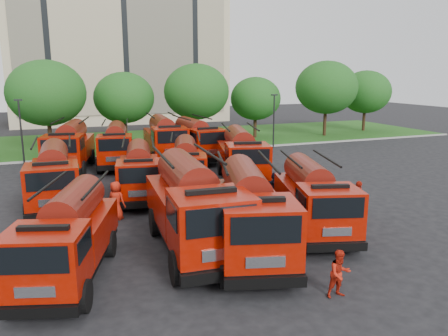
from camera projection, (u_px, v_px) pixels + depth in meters
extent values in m
plane|color=black|center=(219.00, 214.00, 22.27)|extent=(140.00, 140.00, 0.00)
cube|color=#1C4C14|center=(133.00, 141.00, 45.96)|extent=(70.00, 16.00, 0.12)
cube|color=gray|center=(148.00, 154.00, 38.57)|extent=(70.00, 0.30, 0.14)
cube|color=beige|center=(117.00, 35.00, 64.06)|extent=(30.00, 14.00, 25.00)
cube|color=black|center=(125.00, 31.00, 57.59)|extent=(28.00, 0.15, 22.00)
cylinder|color=#382314|center=(50.00, 138.00, 38.76)|extent=(0.36, 0.36, 2.80)
ellipsoid|color=#194E16|center=(46.00, 93.00, 37.91)|extent=(6.72, 6.72, 5.71)
cylinder|color=#382314|center=(126.00, 133.00, 43.54)|extent=(0.36, 0.36, 2.45)
ellipsoid|color=#194E16|center=(124.00, 98.00, 42.80)|extent=(5.88, 5.88, 5.00)
cylinder|color=#382314|center=(197.00, 130.00, 44.60)|extent=(0.36, 0.36, 2.73)
ellipsoid|color=#194E16|center=(197.00, 92.00, 43.78)|extent=(6.55, 6.55, 5.57)
cylinder|color=#382314|center=(255.00, 128.00, 48.02)|extent=(0.36, 0.36, 2.27)
ellipsoid|color=#194E16|center=(255.00, 99.00, 47.34)|extent=(5.46, 5.46, 4.64)
cylinder|color=#382314|center=(325.00, 124.00, 49.41)|extent=(0.36, 0.36, 2.87)
ellipsoid|color=#194E16|center=(326.00, 87.00, 48.54)|extent=(6.89, 6.89, 5.85)
cylinder|color=#382314|center=(364.00, 121.00, 53.73)|extent=(0.36, 0.36, 2.52)
ellipsoid|color=#194E16|center=(366.00, 92.00, 52.97)|extent=(6.05, 6.05, 5.14)
cylinder|color=black|center=(21.00, 133.00, 33.90)|extent=(0.14, 0.14, 5.00)
cube|color=black|center=(18.00, 100.00, 33.36)|extent=(0.60, 0.25, 0.12)
cylinder|color=black|center=(274.00, 122.00, 41.64)|extent=(0.14, 0.14, 5.00)
cube|color=black|center=(274.00, 95.00, 41.10)|extent=(0.60, 0.25, 0.12)
cube|color=black|center=(70.00, 260.00, 15.38)|extent=(4.01, 6.87, 0.28)
cube|color=black|center=(37.00, 312.00, 12.16)|extent=(2.29, 0.93, 0.33)
cube|color=maroon|center=(46.00, 259.00, 12.97)|extent=(2.80, 2.65, 1.82)
cube|color=black|center=(32.00, 261.00, 11.86)|extent=(1.88, 0.63, 0.79)
cube|color=maroon|center=(76.00, 230.00, 16.22)|extent=(3.47, 4.78, 1.21)
cylinder|color=#5A120B|center=(74.00, 205.00, 16.01)|extent=(2.52, 4.16, 1.40)
cylinder|color=black|center=(11.00, 298.00, 12.97)|extent=(0.62, 1.08, 1.03)
cylinder|color=black|center=(84.00, 296.00, 13.10)|extent=(0.62, 1.08, 1.03)
cylinder|color=black|center=(54.00, 245.00, 16.97)|extent=(0.62, 1.08, 1.03)
cylinder|color=black|center=(110.00, 244.00, 17.10)|extent=(0.62, 1.08, 1.03)
cube|color=black|center=(194.00, 232.00, 17.82)|extent=(3.04, 7.94, 0.33)
cube|color=black|center=(222.00, 275.00, 14.15)|extent=(2.79, 0.45, 0.39)
cube|color=maroon|center=(211.00, 224.00, 15.06)|extent=(2.87, 2.61, 2.17)
cube|color=black|center=(222.00, 221.00, 13.79)|extent=(2.34, 0.20, 0.95)
cube|color=maroon|center=(187.00, 203.00, 18.77)|extent=(3.04, 5.28, 1.45)
cylinder|color=#5A120B|center=(186.00, 176.00, 18.52)|extent=(1.96, 4.77, 1.67)
cylinder|color=black|center=(177.00, 268.00, 14.77)|extent=(0.47, 1.25, 1.22)
cylinder|color=black|center=(248.00, 258.00, 15.52)|extent=(0.47, 1.25, 1.22)
cylinder|color=black|center=(155.00, 222.00, 19.33)|extent=(0.47, 1.25, 1.22)
cylinder|color=black|center=(210.00, 216.00, 20.08)|extent=(0.47, 1.25, 1.22)
cube|color=black|center=(248.00, 237.00, 17.36)|extent=(4.37, 7.75, 0.32)
cube|color=black|center=(265.00, 282.00, 13.74)|extent=(2.60, 0.98, 0.37)
cube|color=maroon|center=(260.00, 231.00, 14.65)|extent=(3.12, 2.94, 2.05)
cube|color=black|center=(266.00, 230.00, 13.40)|extent=(2.14, 0.66, 0.89)
cube|color=maroon|center=(245.00, 208.00, 18.31)|extent=(3.82, 5.37, 1.37)
cylinder|color=#5A120B|center=(245.00, 182.00, 18.07)|extent=(2.74, 4.68, 1.58)
cylinder|color=black|center=(224.00, 271.00, 14.62)|extent=(0.67, 1.21, 1.16)
cylinder|color=black|center=(295.00, 268.00, 14.82)|extent=(0.67, 1.21, 1.16)
cylinder|color=black|center=(215.00, 224.00, 19.12)|extent=(0.67, 1.21, 1.16)
cylinder|color=black|center=(269.00, 223.00, 19.33)|extent=(0.67, 1.21, 1.16)
cube|color=black|center=(312.00, 217.00, 19.94)|extent=(3.98, 6.98, 0.28)
cube|color=black|center=(336.00, 247.00, 16.68)|extent=(2.34, 0.90, 0.33)
cube|color=maroon|center=(329.00, 210.00, 17.50)|extent=(2.82, 2.66, 1.85)
cube|color=black|center=(338.00, 208.00, 16.38)|extent=(1.92, 0.61, 0.81)
cube|color=maroon|center=(307.00, 195.00, 20.80)|extent=(3.47, 4.84, 1.23)
cylinder|color=#5A120B|center=(308.00, 175.00, 20.58)|extent=(2.50, 4.22, 1.42)
cylinder|color=black|center=(302.00, 240.00, 17.48)|extent=(0.61, 1.09, 1.04)
cylinder|color=black|center=(355.00, 238.00, 17.65)|extent=(0.61, 1.09, 1.04)
cylinder|color=black|center=(281.00, 209.00, 21.54)|extent=(0.61, 1.09, 1.04)
cylinder|color=black|center=(324.00, 207.00, 21.71)|extent=(0.61, 1.09, 1.04)
cube|color=black|center=(56.00, 195.00, 23.50)|extent=(2.55, 7.14, 0.30)
cube|color=black|center=(54.00, 216.00, 20.20)|extent=(2.53, 0.33, 0.35)
cube|color=maroon|center=(52.00, 185.00, 21.02)|extent=(2.54, 2.30, 1.97)
cube|color=black|center=(51.00, 181.00, 19.88)|extent=(2.12, 0.12, 0.86)
cube|color=maroon|center=(55.00, 176.00, 24.35)|extent=(2.62, 4.72, 1.31)
cylinder|color=#5A120B|center=(53.00, 157.00, 24.12)|extent=(1.65, 4.29, 1.51)
cylinder|color=black|center=(28.00, 213.00, 20.72)|extent=(0.39, 1.12, 1.11)
cylinder|color=black|center=(80.00, 208.00, 21.47)|extent=(0.39, 1.12, 1.11)
cylinder|color=black|center=(35.00, 190.00, 24.82)|extent=(0.39, 1.12, 1.11)
cylinder|color=black|center=(78.00, 187.00, 25.57)|extent=(0.39, 1.12, 1.11)
cube|color=black|center=(140.00, 187.00, 25.20)|extent=(3.27, 6.80, 0.28)
cube|color=black|center=(140.00, 205.00, 22.04)|extent=(2.33, 0.64, 0.33)
cube|color=maroon|center=(139.00, 179.00, 22.84)|extent=(2.61, 2.42, 1.82)
cube|color=black|center=(139.00, 175.00, 21.74)|extent=(1.93, 0.39, 0.79)
cube|color=maroon|center=(139.00, 171.00, 26.03)|extent=(3.01, 4.62, 1.21)
cylinder|color=#5A120B|center=(139.00, 155.00, 25.82)|extent=(2.07, 4.10, 1.40)
cylinder|color=black|center=(119.00, 202.00, 22.70)|extent=(0.50, 1.07, 1.03)
cylinder|color=black|center=(161.00, 200.00, 23.10)|extent=(0.50, 1.07, 1.03)
cylinder|color=black|center=(122.00, 183.00, 26.64)|extent=(0.50, 1.07, 1.03)
cylinder|color=black|center=(157.00, 181.00, 27.03)|extent=(0.50, 1.07, 1.03)
cube|color=black|center=(186.00, 180.00, 26.93)|extent=(3.88, 6.92, 0.28)
cube|color=black|center=(186.00, 195.00, 23.69)|extent=(2.33, 0.87, 0.33)
cube|color=maroon|center=(186.00, 171.00, 24.50)|extent=(2.78, 2.62, 1.83)
cube|color=black|center=(186.00, 168.00, 23.39)|extent=(1.91, 0.58, 0.80)
cube|color=maroon|center=(186.00, 165.00, 27.77)|extent=(3.40, 4.79, 1.22)
cylinder|color=#5A120B|center=(185.00, 149.00, 27.56)|extent=(2.43, 4.18, 1.41)
cylinder|color=black|center=(167.00, 192.00, 24.47)|extent=(0.60, 1.09, 1.03)
cylinder|color=black|center=(206.00, 191.00, 24.66)|extent=(0.60, 1.09, 1.03)
cylinder|color=black|center=(169.00, 175.00, 28.50)|extent=(0.60, 1.09, 1.03)
cylinder|color=black|center=(202.00, 175.00, 28.69)|extent=(0.60, 1.09, 1.03)
cube|color=black|center=(241.00, 171.00, 29.17)|extent=(4.20, 7.68, 0.31)
cube|color=black|center=(251.00, 185.00, 25.57)|extent=(2.59, 0.92, 0.37)
cube|color=maroon|center=(248.00, 161.00, 26.48)|extent=(3.06, 2.88, 2.04)
cube|color=black|center=(251.00, 157.00, 25.24)|extent=(2.13, 0.61, 0.89)
cube|color=maroon|center=(239.00, 155.00, 30.10)|extent=(3.71, 5.30, 1.36)
cylinder|color=#5A120B|center=(239.00, 139.00, 29.87)|extent=(2.64, 4.64, 1.57)
cylinder|color=black|center=(228.00, 183.00, 26.42)|extent=(0.65, 1.20, 1.15)
cylinder|color=black|center=(267.00, 182.00, 26.68)|extent=(0.65, 1.20, 1.15)
cylinder|color=black|center=(221.00, 167.00, 30.89)|extent=(0.65, 1.20, 1.15)
cylinder|color=black|center=(254.00, 166.00, 31.14)|extent=(0.65, 1.20, 1.15)
cube|color=black|center=(71.00, 160.00, 32.53)|extent=(3.95, 7.80, 0.32)
cube|color=black|center=(61.00, 172.00, 28.89)|extent=(2.66, 0.82, 0.37)
cube|color=maroon|center=(63.00, 150.00, 29.81)|extent=(3.04, 2.84, 2.08)
cube|color=black|center=(59.00, 146.00, 28.55)|extent=(2.20, 0.52, 0.91)
cube|color=maroon|center=(73.00, 147.00, 33.48)|extent=(3.58, 5.34, 1.38)
cylinder|color=#5A120B|center=(72.00, 132.00, 33.23)|extent=(2.50, 4.71, 1.60)
cylinder|color=black|center=(45.00, 170.00, 29.69)|extent=(0.61, 1.22, 1.17)
cylinder|color=black|center=(82.00, 169.00, 30.07)|extent=(0.61, 1.22, 1.17)
cylinder|color=black|center=(59.00, 157.00, 34.21)|extent=(0.61, 1.22, 1.17)
cylinder|color=black|center=(92.00, 157.00, 34.59)|extent=(0.61, 1.22, 1.17)
cube|color=black|center=(117.00, 158.00, 33.82)|extent=(3.37, 7.20, 0.30)
cube|color=black|center=(115.00, 168.00, 30.47)|extent=(2.48, 0.65, 0.35)
cube|color=maroon|center=(115.00, 149.00, 31.31)|extent=(2.74, 2.54, 1.93)
cube|color=black|center=(114.00, 145.00, 30.16)|extent=(2.06, 0.39, 0.84)
cube|color=maroon|center=(117.00, 145.00, 34.69)|extent=(3.13, 4.88, 1.29)
cylinder|color=#5A120B|center=(116.00, 132.00, 34.47)|extent=(2.14, 4.34, 1.48)
cylinder|color=black|center=(99.00, 166.00, 31.16)|extent=(0.52, 1.13, 1.09)
cylinder|color=black|center=(132.00, 165.00, 31.61)|extent=(0.52, 1.13, 1.09)
cylinder|color=black|center=(103.00, 155.00, 35.32)|extent=(0.52, 1.13, 1.09)
cylinder|color=black|center=(132.00, 154.00, 35.77)|extent=(0.52, 1.13, 1.09)
cube|color=black|center=(165.00, 151.00, 36.50)|extent=(3.00, 7.67, 0.32)
cube|color=black|center=(173.00, 160.00, 32.95)|extent=(2.70, 0.46, 0.38)
cube|color=maroon|center=(170.00, 141.00, 33.83)|extent=(2.79, 2.54, 2.09)
cube|color=black|center=(173.00, 137.00, 32.61)|extent=(2.25, 0.21, 0.91)
cube|color=maroon|center=(162.00, 139.00, 37.42)|extent=(2.98, 5.11, 1.40)
cylinder|color=#5A120B|center=(162.00, 125.00, 37.17)|extent=(1.93, 4.61, 1.61)
cylinder|color=black|center=(155.00, 159.00, 33.56)|extent=(0.46, 1.20, 1.18)
cylinder|color=black|center=(186.00, 157.00, 34.27)|extent=(0.46, 1.20, 1.18)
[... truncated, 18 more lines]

